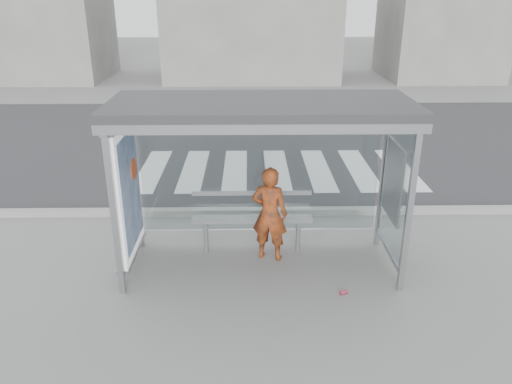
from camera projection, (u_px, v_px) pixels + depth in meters
ground at (261, 266)px, 7.86m from camera, size 80.00×80.00×0.00m
road at (255, 140)px, 14.34m from camera, size 30.00×10.00×0.01m
curb at (258, 211)px, 9.64m from camera, size 30.00×0.18×0.12m
crosswalk at (277, 170)px, 12.03m from camera, size 6.55×3.00×0.00m
bus_shelter at (235, 144)px, 7.16m from camera, size 4.25×1.65×2.62m
building_left at (37, 13)px, 23.23m from camera, size 6.00×5.00×6.00m
building_center at (251, 24)px, 23.57m from camera, size 8.00×5.00×5.00m
building_right at (443, 1)px, 23.33m from camera, size 5.00×5.00×7.00m
person at (270, 214)px, 7.82m from camera, size 0.65×0.51×1.55m
bench at (252, 219)px, 8.09m from camera, size 1.95×0.33×1.01m
soda_can at (344, 293)px, 7.12m from camera, size 0.12×0.10×0.06m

